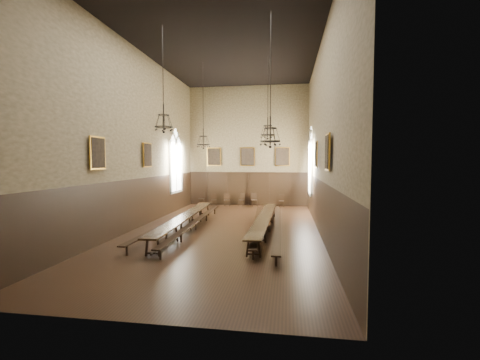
% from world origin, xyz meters
% --- Properties ---
extents(floor, '(9.00, 18.00, 0.02)m').
position_xyz_m(floor, '(0.00, 0.00, -0.01)').
color(floor, black).
rests_on(floor, ground).
extents(ceiling, '(9.00, 18.00, 0.02)m').
position_xyz_m(ceiling, '(0.00, 0.00, 9.01)').
color(ceiling, black).
rests_on(ceiling, ground).
extents(wall_back, '(9.00, 0.02, 9.00)m').
position_xyz_m(wall_back, '(0.00, 9.01, 4.50)').
color(wall_back, '#92815A').
rests_on(wall_back, ground).
extents(wall_front, '(9.00, 0.02, 9.00)m').
position_xyz_m(wall_front, '(0.00, -9.01, 4.50)').
color(wall_front, '#92815A').
rests_on(wall_front, ground).
extents(wall_left, '(0.02, 18.00, 9.00)m').
position_xyz_m(wall_left, '(-4.51, 0.00, 4.50)').
color(wall_left, '#92815A').
rests_on(wall_left, ground).
extents(wall_right, '(0.02, 18.00, 9.00)m').
position_xyz_m(wall_right, '(4.51, 0.00, 4.50)').
color(wall_right, '#92815A').
rests_on(wall_right, ground).
extents(wainscot_panelling, '(9.00, 18.00, 2.50)m').
position_xyz_m(wainscot_panelling, '(0.00, 0.00, 1.25)').
color(wainscot_panelling, black).
rests_on(wainscot_panelling, floor).
extents(table_left, '(1.09, 9.62, 0.75)m').
position_xyz_m(table_left, '(-1.91, -0.20, 0.37)').
color(table_left, black).
rests_on(table_left, floor).
extents(table_right, '(0.82, 9.23, 0.72)m').
position_xyz_m(table_right, '(1.90, 0.06, 0.36)').
color(table_right, black).
rests_on(table_right, floor).
extents(bench_left_outer, '(0.54, 9.93, 0.45)m').
position_xyz_m(bench_left_outer, '(-2.57, 0.01, 0.28)').
color(bench_left_outer, black).
rests_on(bench_left_outer, floor).
extents(bench_left_inner, '(0.60, 10.31, 0.46)m').
position_xyz_m(bench_left_inner, '(-1.44, -0.08, 0.30)').
color(bench_left_inner, black).
rests_on(bench_left_inner, floor).
extents(bench_right_inner, '(0.92, 9.84, 0.44)m').
position_xyz_m(bench_right_inner, '(1.55, 0.16, 0.28)').
color(bench_right_inner, black).
rests_on(bench_right_inner, floor).
extents(bench_right_outer, '(0.55, 10.46, 0.47)m').
position_xyz_m(bench_right_outer, '(2.55, -0.13, 0.30)').
color(bench_right_outer, black).
rests_on(bench_right_outer, floor).
extents(chair_0, '(0.46, 0.46, 1.00)m').
position_xyz_m(chair_0, '(-3.52, 8.53, 0.30)').
color(chair_0, black).
rests_on(chair_0, floor).
extents(chair_1, '(0.47, 0.47, 0.87)m').
position_xyz_m(chair_1, '(-2.52, 8.52, 0.26)').
color(chair_1, black).
rests_on(chair_1, floor).
extents(chair_2, '(0.51, 0.51, 0.92)m').
position_xyz_m(chair_2, '(-1.50, 8.47, 0.28)').
color(chair_2, black).
rests_on(chair_2, floor).
extents(chair_3, '(0.48, 0.48, 0.91)m').
position_xyz_m(chair_3, '(-0.43, 8.58, 0.27)').
color(chair_3, black).
rests_on(chair_3, floor).
extents(chair_4, '(0.55, 0.55, 0.97)m').
position_xyz_m(chair_4, '(0.56, 8.53, 0.29)').
color(chair_4, black).
rests_on(chair_4, floor).
extents(chair_6, '(0.40, 0.40, 0.87)m').
position_xyz_m(chair_6, '(2.56, 8.56, 0.26)').
color(chair_6, black).
rests_on(chair_6, floor).
extents(chandelier_back_left, '(0.75, 0.75, 4.81)m').
position_xyz_m(chandelier_back_left, '(-1.84, 2.95, 4.69)').
color(chandelier_back_left, black).
rests_on(chandelier_back_left, ceiling).
extents(chandelier_back_right, '(0.77, 0.77, 4.34)m').
position_xyz_m(chandelier_back_right, '(1.90, 2.42, 5.12)').
color(chandelier_back_right, black).
rests_on(chandelier_back_right, ceiling).
extents(chandelier_front_left, '(0.77, 0.77, 4.32)m').
position_xyz_m(chandelier_front_left, '(-2.19, -2.15, 5.13)').
color(chandelier_front_left, black).
rests_on(chandelier_front_left, ceiling).
extents(chandelier_front_right, '(0.77, 0.77, 5.00)m').
position_xyz_m(chandelier_front_right, '(2.32, -2.75, 4.51)').
color(chandelier_front_right, black).
rests_on(chandelier_front_right, ceiling).
extents(portrait_back_0, '(1.10, 0.12, 1.40)m').
position_xyz_m(portrait_back_0, '(-2.60, 8.88, 3.70)').
color(portrait_back_0, gold).
rests_on(portrait_back_0, wall_back).
extents(portrait_back_1, '(1.10, 0.12, 1.40)m').
position_xyz_m(portrait_back_1, '(0.00, 8.88, 3.70)').
color(portrait_back_1, gold).
rests_on(portrait_back_1, wall_back).
extents(portrait_back_2, '(1.10, 0.12, 1.40)m').
position_xyz_m(portrait_back_2, '(2.60, 8.88, 3.70)').
color(portrait_back_2, gold).
rests_on(portrait_back_2, wall_back).
extents(portrait_left_0, '(0.12, 1.00, 1.30)m').
position_xyz_m(portrait_left_0, '(-4.38, 1.00, 3.70)').
color(portrait_left_0, gold).
rests_on(portrait_left_0, wall_left).
extents(portrait_left_1, '(0.12, 1.00, 1.30)m').
position_xyz_m(portrait_left_1, '(-4.38, -3.50, 3.70)').
color(portrait_left_1, gold).
rests_on(portrait_left_1, wall_left).
extents(portrait_right_0, '(0.12, 1.00, 1.30)m').
position_xyz_m(portrait_right_0, '(4.38, 1.00, 3.70)').
color(portrait_right_0, gold).
rests_on(portrait_right_0, wall_right).
extents(portrait_right_1, '(0.12, 1.00, 1.30)m').
position_xyz_m(portrait_right_1, '(4.38, -3.50, 3.70)').
color(portrait_right_1, gold).
rests_on(portrait_right_1, wall_right).
extents(window_right, '(0.20, 2.20, 4.60)m').
position_xyz_m(window_right, '(4.43, 5.50, 3.40)').
color(window_right, white).
rests_on(window_right, wall_right).
extents(window_left, '(0.20, 2.20, 4.60)m').
position_xyz_m(window_left, '(-4.43, 5.50, 3.40)').
color(window_left, white).
rests_on(window_left, wall_left).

